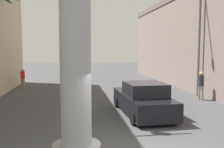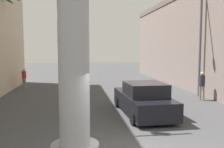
# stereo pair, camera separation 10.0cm
# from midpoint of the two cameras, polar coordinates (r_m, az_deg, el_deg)

# --- Properties ---
(ground_plane) EXTENTS (89.80, 89.80, 0.00)m
(ground_plane) POSITION_cam_midpoint_polar(r_m,az_deg,el_deg) (16.83, -2.70, -4.99)
(ground_plane) COLOR #424244
(building_right) EXTENTS (7.47, 26.47, 7.77)m
(building_right) POSITION_cam_midpoint_polar(r_m,az_deg,el_deg) (22.70, 24.03, 7.13)
(building_right) COLOR slate
(building_right) RESTS_ON ground
(street_lamp) EXTENTS (2.95, 0.28, 6.87)m
(street_lamp) POSITION_cam_midpoint_polar(r_m,az_deg,el_deg) (17.19, 18.27, 9.12)
(street_lamp) COLOR #59595E
(street_lamp) RESTS_ON ground
(car_lead) EXTENTS (2.16, 4.79, 1.56)m
(car_lead) POSITION_cam_midpoint_polar(r_m,az_deg,el_deg) (12.01, 7.38, -5.88)
(car_lead) COLOR black
(car_lead) RESTS_ON ground
(pedestrian_far_left) EXTENTS (0.48, 0.48, 1.63)m
(pedestrian_far_left) POSITION_cam_midpoint_polar(r_m,az_deg,el_deg) (20.73, -19.33, -0.65)
(pedestrian_far_left) COLOR gray
(pedestrian_far_left) RESTS_ON ground
(pedestrian_mid_right) EXTENTS (0.48, 0.48, 1.75)m
(pedestrian_mid_right) POSITION_cam_midpoint_polar(r_m,az_deg,el_deg) (16.19, 20.06, -2.08)
(pedestrian_mid_right) COLOR gray
(pedestrian_mid_right) RESTS_ON ground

